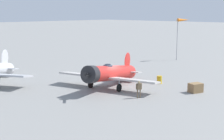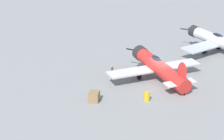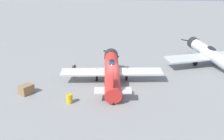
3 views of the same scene
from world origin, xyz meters
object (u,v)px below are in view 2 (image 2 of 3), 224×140
at_px(airplane_foreground, 158,67).
at_px(equipment_crate, 94,97).
at_px(ground_crew_mechanic, 112,71).
at_px(airplane_mid_apron, 220,42).
at_px(fuel_drum, 147,96).

bearing_deg(airplane_foreground, equipment_crate, 104.92).
bearing_deg(ground_crew_mechanic, equipment_crate, 83.58).
height_order(airplane_mid_apron, ground_crew_mechanic, airplane_mid_apron).
relative_size(airplane_foreground, fuel_drum, 12.98).
height_order(airplane_mid_apron, equipment_crate, airplane_mid_apron).
xyz_separation_m(airplane_mid_apron, equipment_crate, (-13.16, 19.01, -1.11)).
relative_size(airplane_mid_apron, equipment_crate, 7.90).
relative_size(airplane_foreground, equipment_crate, 7.44).
height_order(airplane_foreground, equipment_crate, airplane_foreground).
xyz_separation_m(equipment_crate, fuel_drum, (-0.75, -4.91, -0.03)).
bearing_deg(ground_crew_mechanic, airplane_mid_apron, -135.22).
bearing_deg(equipment_crate, airplane_mid_apron, -55.31).
distance_m(ground_crew_mechanic, equipment_crate, 6.20).
bearing_deg(equipment_crate, fuel_drum, -98.73).
bearing_deg(fuel_drum, equipment_crate, 81.27).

